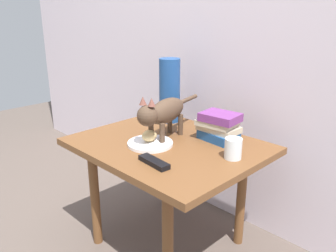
% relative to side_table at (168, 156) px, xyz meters
% --- Properties ---
extents(ground_plane, '(6.00, 6.00, 0.00)m').
position_rel_side_table_xyz_m(ground_plane, '(0.00, 0.00, -0.46)').
color(ground_plane, brown).
extents(back_panel, '(4.00, 0.04, 2.20)m').
position_rel_side_table_xyz_m(back_panel, '(0.00, 0.45, 0.64)').
color(back_panel, silver).
rests_on(back_panel, ground).
extents(side_table, '(0.81, 0.66, 0.53)m').
position_rel_side_table_xyz_m(side_table, '(0.00, 0.00, 0.00)').
color(side_table, brown).
rests_on(side_table, ground).
extents(plate, '(0.20, 0.20, 0.01)m').
position_rel_side_table_xyz_m(plate, '(-0.04, -0.07, 0.07)').
color(plate, white).
rests_on(plate, side_table).
extents(bread_roll, '(0.08, 0.09, 0.05)m').
position_rel_side_table_xyz_m(bread_roll, '(-0.05, -0.07, 0.11)').
color(bread_roll, '#E0BC7A').
rests_on(bread_roll, plate).
extents(cat, '(0.15, 0.47, 0.23)m').
position_rel_side_table_xyz_m(cat, '(-0.04, 0.01, 0.20)').
color(cat, '#4C3828').
rests_on(cat, side_table).
extents(book_stack, '(0.20, 0.14, 0.13)m').
position_rel_side_table_xyz_m(book_stack, '(0.14, 0.19, 0.13)').
color(book_stack, '#1E4C8C').
rests_on(book_stack, side_table).
extents(green_vase, '(0.11, 0.11, 0.33)m').
position_rel_side_table_xyz_m(green_vase, '(-0.23, 0.24, 0.23)').
color(green_vase, navy).
rests_on(green_vase, side_table).
extents(candle_jar, '(0.07, 0.07, 0.08)m').
position_rel_side_table_xyz_m(candle_jar, '(0.30, 0.07, 0.10)').
color(candle_jar, silver).
rests_on(candle_jar, side_table).
extents(tv_remote, '(0.15, 0.06, 0.02)m').
position_rel_side_table_xyz_m(tv_remote, '(0.12, -0.20, 0.08)').
color(tv_remote, black).
rests_on(tv_remote, side_table).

